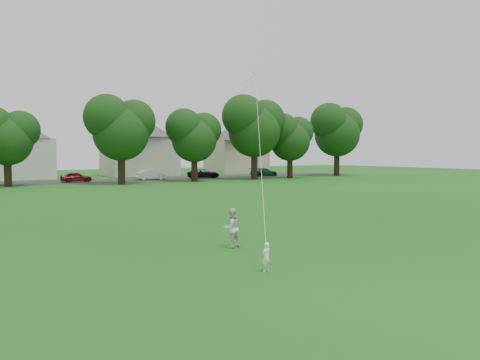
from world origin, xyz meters
TOP-DOWN VIEW (x-y plane):
  - ground at (0.00, 0.00)m, footprint 160.00×160.00m
  - street at (0.00, 42.00)m, footprint 90.00×7.00m
  - toddler at (0.25, -1.05)m, footprint 0.32×0.24m
  - older_boy at (1.09, 2.18)m, footprint 0.70×0.58m
  - kite at (2.29, 2.25)m, footprint 2.56×3.86m
  - tree_row at (5.85, 36.28)m, footprint 83.23×7.79m
  - parked_cars at (-0.48, 41.00)m, footprint 63.33×2.36m
  - house_row at (0.59, 52.00)m, footprint 76.33×13.43m

SIDE VIEW (x-z plane):
  - ground at x=0.00m, z-range 0.00..0.00m
  - street at x=0.00m, z-range 0.00..0.01m
  - toddler at x=0.25m, z-range 0.00..0.80m
  - parked_cars at x=-0.48m, z-range -0.05..1.24m
  - older_boy at x=1.09m, z-range 0.00..1.34m
  - kite at x=2.29m, z-range -1.34..8.44m
  - house_row at x=0.59m, z-range -0.19..9.60m
  - tree_row at x=5.85m, z-range 0.89..11.23m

